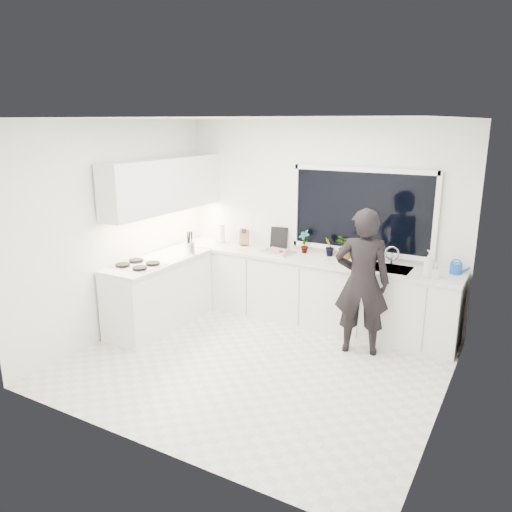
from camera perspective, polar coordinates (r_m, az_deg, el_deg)
The scene contains 25 objects.
floor at distance 5.82m, azimuth -0.10°, elevation -12.30°, with size 4.00×3.50×0.02m, color beige.
wall_back at distance 6.87m, azimuth 7.19°, elevation 3.96°, with size 4.00×0.02×2.70m, color white.
wall_left at distance 6.53m, azimuth -15.63°, elevation 2.93°, with size 0.02×3.50×2.70m, color white.
wall_right at distance 4.70m, azimuth 21.69°, elevation -2.27°, with size 0.02×3.50×2.70m, color white.
ceiling at distance 5.16m, azimuth -0.12°, elevation 15.59°, with size 4.00×3.50×0.02m, color white.
window at distance 6.60m, azimuth 11.96°, elevation 5.06°, with size 1.80×0.02×1.00m, color black.
base_cabinets_back at distance 6.83m, azimuth 5.94°, elevation -3.98°, with size 3.92×0.58×0.88m, color white.
base_cabinets_left at distance 6.80m, azimuth -10.97°, elevation -4.29°, with size 0.58×1.60×0.88m, color white.
countertop_back at distance 6.69m, azimuth 6.01°, elevation -0.28°, with size 3.94×0.62×0.04m, color silver.
countertop_left at distance 6.66m, azimuth -11.17°, elevation -0.55°, with size 0.62×1.60×0.04m, color silver.
upper_cabinets at distance 6.81m, azimuth -10.43°, elevation 8.00°, with size 0.34×2.10×0.70m, color white.
sink at distance 6.38m, azimuth 14.70°, elevation -1.75°, with size 0.58×0.42×0.14m, color silver.
faucet at distance 6.52m, azimuth 15.26°, elevation 0.05°, with size 0.03×0.03×0.22m, color silver.
stovetop at distance 6.41m, azimuth -13.34°, elevation -0.96°, with size 0.56×0.48×0.03m, color black.
person at distance 5.91m, azimuth 12.02°, elevation -2.93°, with size 0.63×0.42×1.74m, color black.
pizza_tray at distance 6.85m, azimuth 2.50°, elevation 0.46°, with size 0.41×0.31×0.03m, color silver.
pizza at distance 6.84m, azimuth 2.50°, elevation 0.60°, with size 0.38×0.27×0.01m, color #A91619.
watering_can at distance 6.36m, azimuth 21.87°, elevation -1.33°, with size 0.14×0.14×0.13m, color #134FB4.
paper_towel_roll at distance 7.43m, azimuth -4.00°, elevation 2.52°, with size 0.11×0.11×0.26m, color white.
knife_block at distance 7.27m, azimuth -1.34°, elevation 2.11°, with size 0.13×0.10×0.22m, color #A4684C.
utensil_crock at distance 6.85m, azimuth -7.53°, elevation 0.91°, with size 0.13×0.13×0.16m, color silver.
picture_frame_large at distance 7.11m, azimuth 2.55°, elevation 2.05°, with size 0.22×0.02×0.28m, color black.
picture_frame_small at distance 7.10m, azimuth 2.65°, elevation 2.12°, with size 0.25×0.02×0.30m, color black.
herb_plants at distance 6.69m, azimuth 9.10°, elevation 1.14°, with size 0.89×0.37×0.32m.
soap_bottles at distance 6.08m, azimuth 19.26°, elevation -1.03°, with size 0.20×0.17×0.32m.
Camera 1 is at (2.56, -4.48, 2.67)m, focal length 35.00 mm.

